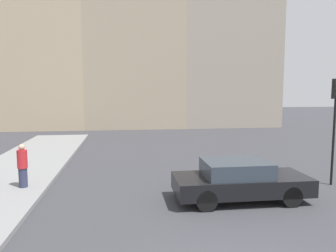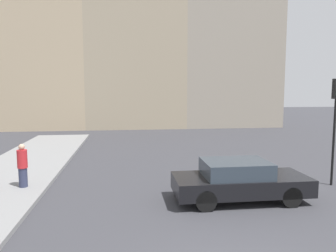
% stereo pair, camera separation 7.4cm
% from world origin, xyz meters
% --- Properties ---
extents(sidewalk_corner, '(3.88, 23.38, 0.15)m').
position_xyz_m(sidewalk_corner, '(-6.92, 9.69, 0.07)').
color(sidewalk_corner, gray).
rests_on(sidewalk_corner, ground_plane).
extents(building_row, '(26.30, 5.00, 19.46)m').
position_xyz_m(building_row, '(-0.03, 27.60, 8.80)').
color(building_row, tan).
rests_on(building_row, ground_plane).
extents(sedan_car, '(4.46, 1.84, 1.36)m').
position_xyz_m(sedan_car, '(1.67, 5.31, 0.69)').
color(sedan_car, black).
rests_on(sedan_car, ground_plane).
extents(traffic_light_far, '(0.26, 0.24, 4.12)m').
position_xyz_m(traffic_light_far, '(5.87, 6.57, 2.93)').
color(traffic_light_far, black).
rests_on(traffic_light_far, ground_plane).
extents(pedestrian_red_top, '(0.36, 0.36, 1.60)m').
position_xyz_m(pedestrian_red_top, '(-5.83, 7.34, 0.94)').
color(pedestrian_red_top, '#2D334C').
rests_on(pedestrian_red_top, sidewalk_corner).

